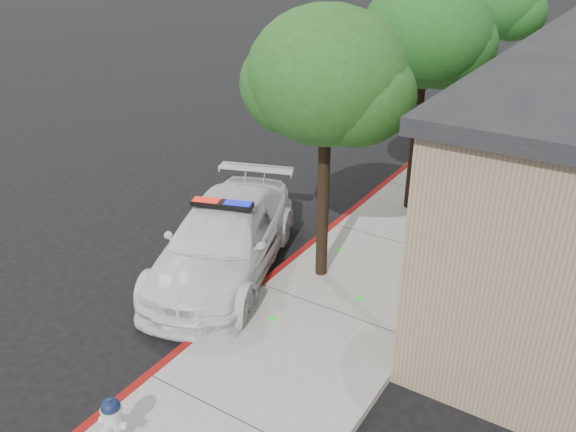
{
  "coord_description": "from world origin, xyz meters",
  "views": [
    {
      "loc": [
        5.57,
        -7.7,
        6.3
      ],
      "look_at": [
        -0.08,
        1.21,
        1.07
      ],
      "focal_mm": 36.22,
      "sensor_mm": 36.0,
      "label": 1
    }
  ],
  "objects_px": {
    "police_car": "(224,240)",
    "street_tree_far": "(499,7)",
    "street_tree_mid": "(426,38)",
    "fire_hydrant": "(113,421)",
    "street_tree_near": "(327,82)"
  },
  "relations": [
    {
      "from": "police_car",
      "to": "street_tree_far",
      "type": "distance_m",
      "value": 13.06
    },
    {
      "from": "street_tree_near",
      "to": "street_tree_mid",
      "type": "height_order",
      "value": "street_tree_mid"
    },
    {
      "from": "police_car",
      "to": "fire_hydrant",
      "type": "relative_size",
      "value": 7.44
    },
    {
      "from": "street_tree_mid",
      "to": "police_car",
      "type": "bearing_deg",
      "value": -114.21
    },
    {
      "from": "fire_hydrant",
      "to": "street_tree_near",
      "type": "bearing_deg",
      "value": 72.86
    },
    {
      "from": "police_car",
      "to": "street_tree_far",
      "type": "xyz_separation_m",
      "value": [
        1.67,
        12.52,
        3.29
      ]
    },
    {
      "from": "police_car",
      "to": "fire_hydrant",
      "type": "height_order",
      "value": "police_car"
    },
    {
      "from": "fire_hydrant",
      "to": "street_tree_far",
      "type": "distance_m",
      "value": 17.27
    },
    {
      "from": "street_tree_mid",
      "to": "street_tree_far",
      "type": "xyz_separation_m",
      "value": [
        -0.43,
        7.85,
        -0.15
      ]
    },
    {
      "from": "police_car",
      "to": "street_tree_near",
      "type": "relative_size",
      "value": 1.06
    },
    {
      "from": "police_car",
      "to": "street_tree_mid",
      "type": "bearing_deg",
      "value": 46.73
    },
    {
      "from": "fire_hydrant",
      "to": "street_tree_near",
      "type": "relative_size",
      "value": 0.14
    },
    {
      "from": "police_car",
      "to": "fire_hydrant",
      "type": "bearing_deg",
      "value": -89.33
    },
    {
      "from": "street_tree_far",
      "to": "police_car",
      "type": "bearing_deg",
      "value": -97.6
    },
    {
      "from": "police_car",
      "to": "fire_hydrant",
      "type": "distance_m",
      "value": 4.66
    }
  ]
}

